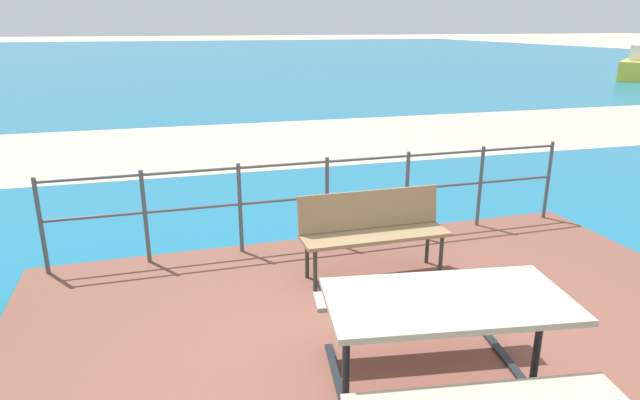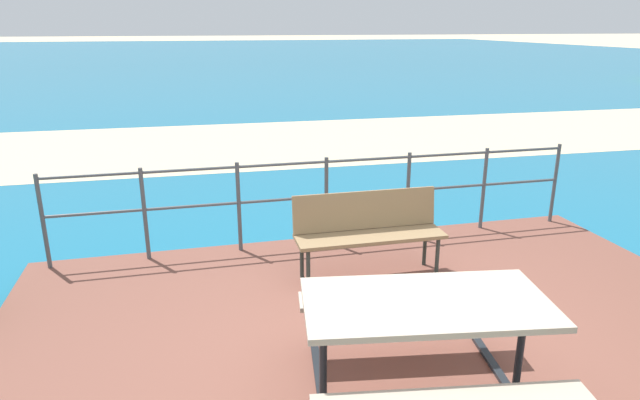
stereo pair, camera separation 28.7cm
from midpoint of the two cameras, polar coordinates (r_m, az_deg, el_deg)
name	(u,v)px [view 1 (the left image)]	position (r m, az deg, el deg)	size (l,w,h in m)	color
ground_plane	(421,364)	(4.41, 8.50, -16.47)	(240.00, 240.00, 0.00)	beige
patio_paving	(421,361)	(4.39, 8.51, -16.15)	(6.40, 5.20, 0.06)	brown
sea_water	(177,58)	(43.38, -14.78, 13.95)	(90.00, 90.00, 0.01)	#196B8E
beach_strip	(245,143)	(12.07, -8.48, 5.80)	(54.00, 4.89, 0.01)	beige
picnic_table	(446,323)	(3.65, 10.68, -12.35)	(1.74, 1.69, 0.77)	tan
park_bench	(372,225)	(5.45, 3.94, -2.65)	(1.46, 0.43, 0.84)	#8C704C
railing_fence	(327,190)	(6.19, -0.60, 0.98)	(5.94, 0.04, 1.00)	#4C5156
boat_near	(637,68)	(30.01, 29.69, 11.78)	(3.78, 3.42, 1.53)	yellow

